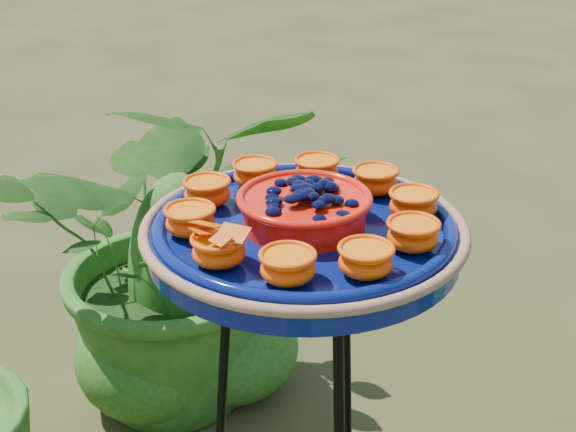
{
  "coord_description": "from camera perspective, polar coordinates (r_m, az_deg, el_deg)",
  "views": [
    {
      "loc": [
        0.7,
        -0.75,
        1.41
      ],
      "look_at": [
        0.11,
        0.05,
        0.93
      ],
      "focal_mm": 50.0,
      "sensor_mm": 36.0,
      "label": 1
    }
  ],
  "objects": [
    {
      "name": "feeder_dish",
      "position": [
        1.13,
        1.15,
        -0.76
      ],
      "size": [
        0.46,
        0.46,
        0.1
      ],
      "rotation": [
        0.0,
        0.0,
        0.0
      ],
      "color": "#061251",
      "rests_on": "tripod_stand"
    },
    {
      "name": "shrub_back_left",
      "position": [
        2.08,
        -7.64,
        -1.88
      ],
      "size": [
        1.09,
        1.07,
        0.92
      ],
      "primitive_type": "imported",
      "rotation": [
        0.0,
        0.0,
        0.63
      ],
      "color": "#1A4A13",
      "rests_on": "ground"
    }
  ]
}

